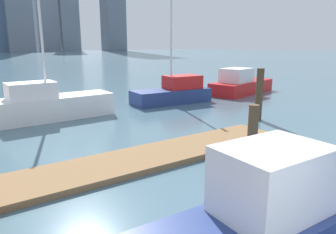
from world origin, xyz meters
name	(u,v)px	position (x,y,z in m)	size (l,w,h in m)	color
ground_plane	(22,105)	(0.00, 20.00, 0.00)	(300.00, 300.00, 0.00)	#476675
floating_dock	(153,156)	(1.77, 7.51, 0.09)	(10.54, 2.00, 0.18)	olive
dock_piling_0	(259,94)	(8.91, 9.16, 1.26)	(0.35, 0.35, 2.53)	#473826
dock_piling_2	(253,130)	(4.75, 5.97, 0.86)	(0.34, 0.34, 1.72)	brown
moored_boat_1	(45,105)	(0.29, 15.11, 0.73)	(6.47, 2.01, 6.31)	white
moored_boat_2	(174,92)	(8.20, 15.30, 0.68)	(5.15, 2.20, 6.89)	navy
moored_boat_3	(241,84)	(14.54, 15.53, 0.70)	(6.41, 3.57, 1.92)	red
moored_boat_5	(244,229)	(0.34, 2.34, 0.70)	(5.55, 1.83, 2.02)	navy
skyline_tower_5	(45,22)	(40.08, 174.56, 14.71)	(10.90, 10.51, 29.41)	gray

